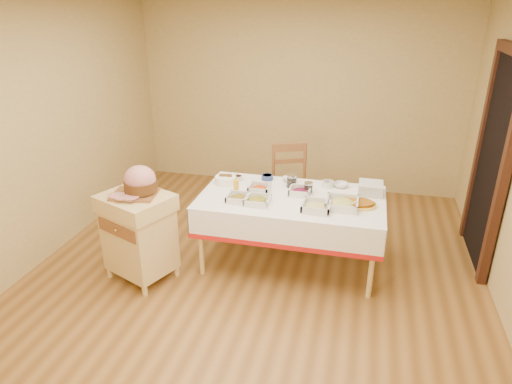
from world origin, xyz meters
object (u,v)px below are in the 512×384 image
(butcher_cart, at_px, (139,232))
(bread_basket, at_px, (226,180))
(plate_stack, at_px, (371,188))
(brass_platter, at_px, (357,203))
(mustard_bottle, at_px, (236,186))
(preserve_jar_left, at_px, (292,181))
(dining_table, at_px, (291,211))
(dining_chair, at_px, (291,186))
(ham_on_board, at_px, (139,183))
(preserve_jar_right, at_px, (308,188))

(butcher_cart, height_order, bread_basket, butcher_cart)
(plate_stack, bearing_deg, brass_platter, -109.57)
(mustard_bottle, bearing_deg, preserve_jar_left, 28.57)
(dining_table, distance_m, dining_chair, 0.87)
(bread_basket, bearing_deg, ham_on_board, -128.71)
(butcher_cart, relative_size, preserve_jar_left, 6.48)
(bread_basket, bearing_deg, mustard_bottle, -49.75)
(ham_on_board, height_order, brass_platter, ham_on_board)
(ham_on_board, height_order, preserve_jar_right, ham_on_board)
(plate_stack, bearing_deg, mustard_bottle, -167.19)
(butcher_cart, xyz_separation_m, bread_basket, (0.64, 0.78, 0.30))
(dining_table, height_order, mustard_bottle, mustard_bottle)
(brass_platter, bearing_deg, dining_chair, 130.72)
(butcher_cart, relative_size, bread_basket, 3.96)
(preserve_jar_right, height_order, plate_stack, plate_stack)
(dining_chair, height_order, mustard_bottle, dining_chair)
(preserve_jar_right, height_order, mustard_bottle, mustard_bottle)
(butcher_cart, distance_m, preserve_jar_left, 1.62)
(dining_table, height_order, brass_platter, brass_platter)
(preserve_jar_left, relative_size, preserve_jar_right, 1.22)
(dining_chair, distance_m, bread_basket, 0.95)
(butcher_cart, bearing_deg, dining_chair, 49.74)
(dining_chair, distance_m, preserve_jar_left, 0.69)
(butcher_cart, distance_m, mustard_bottle, 1.05)
(butcher_cart, xyz_separation_m, mustard_bottle, (0.82, 0.57, 0.33))
(preserve_jar_left, height_order, mustard_bottle, mustard_bottle)
(preserve_jar_left, bearing_deg, brass_platter, -23.86)
(preserve_jar_right, height_order, brass_platter, preserve_jar_right)
(preserve_jar_right, distance_m, brass_platter, 0.53)
(dining_table, distance_m, mustard_bottle, 0.61)
(preserve_jar_right, distance_m, mustard_bottle, 0.73)
(preserve_jar_left, relative_size, bread_basket, 0.61)
(butcher_cart, bearing_deg, bread_basket, 50.58)
(brass_platter, bearing_deg, plate_stack, 70.43)
(mustard_bottle, distance_m, bread_basket, 0.27)
(dining_table, bearing_deg, preserve_jar_left, 100.38)
(ham_on_board, distance_m, preserve_jar_right, 1.65)
(butcher_cart, height_order, dining_chair, dining_chair)
(preserve_jar_left, distance_m, plate_stack, 0.80)
(dining_table, xyz_separation_m, bread_basket, (-0.74, 0.18, 0.20))
(mustard_bottle, bearing_deg, dining_chair, 64.68)
(plate_stack, bearing_deg, ham_on_board, -158.17)
(mustard_bottle, bearing_deg, brass_platter, -1.04)
(mustard_bottle, relative_size, bread_basket, 0.76)
(mustard_bottle, distance_m, plate_stack, 1.35)
(dining_chair, distance_m, mustard_bottle, 1.03)
(preserve_jar_left, height_order, preserve_jar_right, preserve_jar_left)
(ham_on_board, bearing_deg, mustard_bottle, 34.83)
(bread_basket, bearing_deg, preserve_jar_left, 6.13)
(butcher_cart, xyz_separation_m, ham_on_board, (0.04, 0.03, 0.50))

